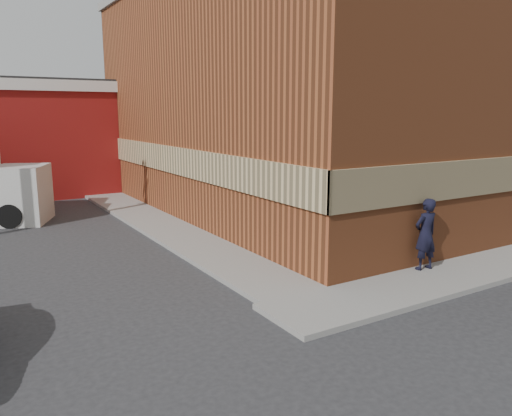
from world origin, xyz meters
TOP-DOWN VIEW (x-y plane):
  - ground at (0.00, 0.00)m, footprint 90.00×90.00m
  - brick_building at (8.50, 9.00)m, footprint 14.25×18.25m
  - sidewalk_west at (0.60, 9.00)m, footprint 1.80×18.00m
  - man at (4.43, -0.25)m, footprint 0.69×0.47m

SIDE VIEW (x-z plane):
  - ground at x=0.00m, z-range 0.00..0.00m
  - sidewalk_west at x=0.60m, z-range 0.00..0.12m
  - man at x=4.43m, z-range 0.12..1.95m
  - brick_building at x=8.50m, z-range 0.00..9.36m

